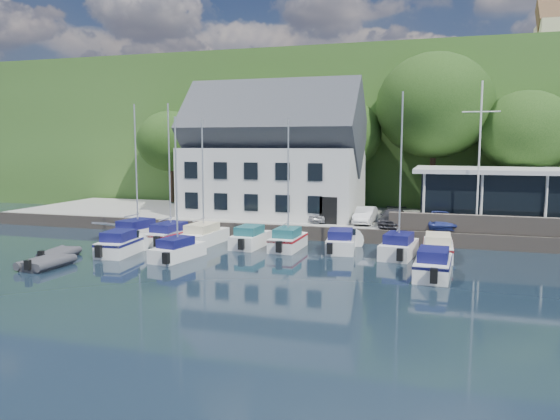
{
  "coord_description": "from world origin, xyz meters",
  "views": [
    {
      "loc": [
        6.77,
        -26.3,
        6.89
      ],
      "look_at": [
        -4.12,
        9.0,
        2.36
      ],
      "focal_mm": 35.0,
      "sensor_mm": 36.0,
      "label": 1
    }
  ],
  "objects_px": {
    "car_blue": "(440,219)",
    "boat_r2_4": "(433,262)",
    "flagpole": "(479,158)",
    "boat_r2_1": "(176,191)",
    "harbor_building": "(273,162)",
    "boat_r1_7": "(438,245)",
    "car_silver": "(324,214)",
    "boat_r1_3": "(251,236)",
    "dinghy_1": "(46,261)",
    "boat_r1_6": "(400,182)",
    "car_white": "(365,215)",
    "boat_r1_4": "(288,183)",
    "dinghy_0": "(59,252)",
    "boat_r1_0": "(136,174)",
    "boat_r2_0": "(121,242)",
    "boat_r1_1": "(170,180)",
    "car_dgrey": "(393,217)",
    "boat_r1_2": "(203,180)",
    "club_pavilion": "(508,197)",
    "boat_r1_5": "(341,240)"
  },
  "relations": [
    {
      "from": "boat_r1_6",
      "to": "boat_r1_7",
      "type": "bearing_deg",
      "value": 23.43
    },
    {
      "from": "boat_r1_0",
      "to": "boat_r2_0",
      "type": "distance_m",
      "value": 6.22
    },
    {
      "from": "boat_r1_7",
      "to": "boat_r2_1",
      "type": "relative_size",
      "value": 0.8
    },
    {
      "from": "boat_r2_4",
      "to": "boat_r1_3",
      "type": "bearing_deg",
      "value": 159.94
    },
    {
      "from": "boat_r1_4",
      "to": "boat_r2_1",
      "type": "relative_size",
      "value": 1.07
    },
    {
      "from": "car_blue",
      "to": "boat_r2_4",
      "type": "bearing_deg",
      "value": -100.83
    },
    {
      "from": "club_pavilion",
      "to": "dinghy_0",
      "type": "height_order",
      "value": "club_pavilion"
    },
    {
      "from": "harbor_building",
      "to": "boat_r1_7",
      "type": "bearing_deg",
      "value": -33.38
    },
    {
      "from": "boat_r1_1",
      "to": "boat_r1_6",
      "type": "distance_m",
      "value": 15.54
    },
    {
      "from": "boat_r1_0",
      "to": "boat_r2_4",
      "type": "relative_size",
      "value": 1.65
    },
    {
      "from": "car_blue",
      "to": "boat_r1_0",
      "type": "xyz_separation_m",
      "value": [
        -20.43,
        -5.67,
        3.1
      ]
    },
    {
      "from": "boat_r1_7",
      "to": "boat_r2_4",
      "type": "bearing_deg",
      "value": -92.84
    },
    {
      "from": "harbor_building",
      "to": "car_white",
      "type": "height_order",
      "value": "harbor_building"
    },
    {
      "from": "boat_r1_1",
      "to": "boat_r2_1",
      "type": "height_order",
      "value": "boat_r1_1"
    },
    {
      "from": "boat_r1_7",
      "to": "boat_r1_2",
      "type": "bearing_deg",
      "value": 179.66
    },
    {
      "from": "car_white",
      "to": "boat_r2_1",
      "type": "distance_m",
      "value": 14.93
    },
    {
      "from": "boat_r1_4",
      "to": "boat_r2_0",
      "type": "distance_m",
      "value": 11.19
    },
    {
      "from": "boat_r2_1",
      "to": "dinghy_0",
      "type": "distance_m",
      "value": 8.19
    },
    {
      "from": "car_dgrey",
      "to": "boat_r1_2",
      "type": "bearing_deg",
      "value": -153.35
    },
    {
      "from": "flagpole",
      "to": "boat_r1_5",
      "type": "xyz_separation_m",
      "value": [
        -8.36,
        -3.98,
        -5.25
      ]
    },
    {
      "from": "boat_r2_1",
      "to": "dinghy_0",
      "type": "relative_size",
      "value": 2.87
    },
    {
      "from": "car_blue",
      "to": "boat_r2_4",
      "type": "distance_m",
      "value": 10.42
    },
    {
      "from": "boat_r1_4",
      "to": "boat_r2_0",
      "type": "height_order",
      "value": "boat_r1_4"
    },
    {
      "from": "boat_r1_1",
      "to": "boat_r1_6",
      "type": "height_order",
      "value": "boat_r1_6"
    },
    {
      "from": "car_blue",
      "to": "boat_r1_5",
      "type": "distance_m",
      "value": 7.81
    },
    {
      "from": "boat_r2_0",
      "to": "boat_r1_1",
      "type": "bearing_deg",
      "value": 71.05
    },
    {
      "from": "boat_r1_5",
      "to": "boat_r2_0",
      "type": "bearing_deg",
      "value": -165.19
    },
    {
      "from": "club_pavilion",
      "to": "boat_r2_1",
      "type": "bearing_deg",
      "value": -145.28
    },
    {
      "from": "car_silver",
      "to": "boat_r1_2",
      "type": "bearing_deg",
      "value": -123.44
    },
    {
      "from": "club_pavilion",
      "to": "boat_r1_3",
      "type": "height_order",
      "value": "club_pavilion"
    },
    {
      "from": "car_silver",
      "to": "boat_r1_0",
      "type": "bearing_deg",
      "value": -136.8
    },
    {
      "from": "boat_r1_7",
      "to": "dinghy_1",
      "type": "bearing_deg",
      "value": -157.09
    },
    {
      "from": "car_silver",
      "to": "boat_r1_6",
      "type": "height_order",
      "value": "boat_r1_6"
    },
    {
      "from": "car_silver",
      "to": "car_blue",
      "type": "height_order",
      "value": "car_blue"
    },
    {
      "from": "car_silver",
      "to": "boat_r1_3",
      "type": "distance_m",
      "value": 7.29
    },
    {
      "from": "car_silver",
      "to": "boat_r1_3",
      "type": "relative_size",
      "value": 0.6
    },
    {
      "from": "car_white",
      "to": "boat_r1_4",
      "type": "bearing_deg",
      "value": -121.05
    },
    {
      "from": "boat_r1_6",
      "to": "boat_r2_4",
      "type": "height_order",
      "value": "boat_r1_6"
    },
    {
      "from": "boat_r1_0",
      "to": "boat_r2_0",
      "type": "relative_size",
      "value": 1.79
    },
    {
      "from": "car_white",
      "to": "boat_r1_0",
      "type": "relative_size",
      "value": 0.39
    },
    {
      "from": "flagpole",
      "to": "dinghy_0",
      "type": "xyz_separation_m",
      "value": [
        -24.25,
        -11.19,
        -5.62
      ]
    },
    {
      "from": "car_white",
      "to": "boat_r1_2",
      "type": "height_order",
      "value": "boat_r1_2"
    },
    {
      "from": "car_white",
      "to": "boat_r1_7",
      "type": "bearing_deg",
      "value": -46.33
    },
    {
      "from": "car_silver",
      "to": "car_blue",
      "type": "distance_m",
      "value": 8.43
    },
    {
      "from": "boat_r2_0",
      "to": "car_blue",
      "type": "bearing_deg",
      "value": 23.19
    },
    {
      "from": "car_dgrey",
      "to": "dinghy_0",
      "type": "relative_size",
      "value": 1.46
    },
    {
      "from": "boat_r1_5",
      "to": "boat_r2_1",
      "type": "relative_size",
      "value": 0.7
    },
    {
      "from": "flagpole",
      "to": "boat_r2_1",
      "type": "distance_m",
      "value": 19.71
    },
    {
      "from": "boat_r1_4",
      "to": "boat_r1_7",
      "type": "bearing_deg",
      "value": 2.71
    },
    {
      "from": "car_dgrey",
      "to": "flagpole",
      "type": "xyz_separation_m",
      "value": [
        5.58,
        -1.15,
        4.35
      ]
    }
  ]
}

